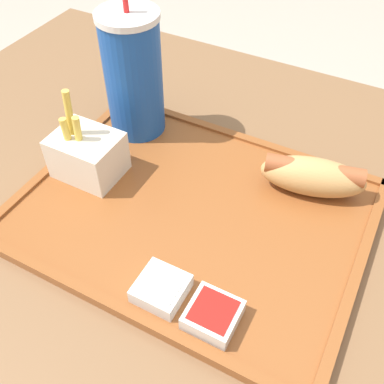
{
  "coord_description": "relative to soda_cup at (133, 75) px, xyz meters",
  "views": [
    {
      "loc": [
        0.14,
        -0.31,
        1.15
      ],
      "look_at": [
        -0.03,
        0.01,
        0.77
      ],
      "focal_mm": 42.0,
      "sensor_mm": 36.0,
      "label": 1
    }
  ],
  "objects": [
    {
      "name": "dining_table",
      "position": [
        0.17,
        -0.12,
        -0.46
      ],
      "size": [
        1.06,
        0.82,
        0.73
      ],
      "color": "brown",
      "rests_on": "ground_plane"
    },
    {
      "name": "sauce_cup_mayo",
      "position": [
        0.17,
        -0.23,
        -0.08
      ],
      "size": [
        0.05,
        0.05,
        0.02
      ],
      "color": "silver",
      "rests_on": "food_tray"
    },
    {
      "name": "food_tray",
      "position": [
        0.15,
        -0.11,
        -0.09
      ],
      "size": [
        0.41,
        0.32,
        0.01
      ],
      "color": "brown",
      "rests_on": "dining_table"
    },
    {
      "name": "soda_cup",
      "position": [
        0.0,
        0.0,
        0.0
      ],
      "size": [
        0.08,
        0.08,
        0.21
      ],
      "color": "#194CA5",
      "rests_on": "food_tray"
    },
    {
      "name": "sauce_cup_ketchup",
      "position": [
        0.23,
        -0.23,
        -0.08
      ],
      "size": [
        0.05,
        0.05,
        0.02
      ],
      "color": "silver",
      "rests_on": "food_tray"
    },
    {
      "name": "fries_carton",
      "position": [
        -0.0,
        -0.11,
        -0.06
      ],
      "size": [
        0.08,
        0.07,
        0.12
      ],
      "color": "silver",
      "rests_on": "food_tray"
    },
    {
      "name": "hot_dog_far",
      "position": [
        0.26,
        -0.01,
        -0.06
      ],
      "size": [
        0.14,
        0.08,
        0.05
      ],
      "color": "tan",
      "rests_on": "food_tray"
    }
  ]
}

